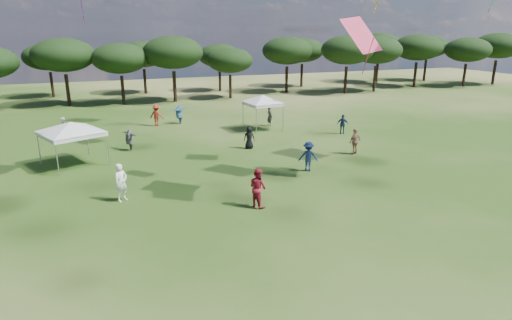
{
  "coord_description": "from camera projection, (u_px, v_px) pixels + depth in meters",
  "views": [
    {
      "loc": [
        -5.65,
        -6.38,
        8.18
      ],
      "look_at": [
        -0.97,
        6.0,
        4.14
      ],
      "focal_mm": 30.0,
      "sensor_mm": 36.0,
      "label": 1
    }
  ],
  "objects": [
    {
      "name": "tent_left",
      "position": [
        70.0,
        124.0,
        26.21
      ],
      "size": [
        6.08,
        6.08,
        3.06
      ],
      "rotation": [
        0.0,
        0.0,
        0.4
      ],
      "color": "gray",
      "rests_on": "ground"
    },
    {
      "name": "tent_right",
      "position": [
        263.0,
        97.0,
        35.59
      ],
      "size": [
        5.38,
        5.38,
        3.28
      ],
      "rotation": [
        0.0,
        0.0,
        0.11
      ],
      "color": "gray",
      "rests_on": "ground"
    },
    {
      "name": "tree_line",
      "position": [
        161.0,
        53.0,
        51.64
      ],
      "size": [
        108.78,
        17.63,
        7.77
      ],
      "color": "black",
      "rests_on": "ground"
    },
    {
      "name": "festival_crowd",
      "position": [
        148.0,
        142.0,
        29.06
      ],
      "size": [
        29.5,
        21.83,
        1.92
      ],
      "color": "olive",
      "rests_on": "ground"
    }
  ]
}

